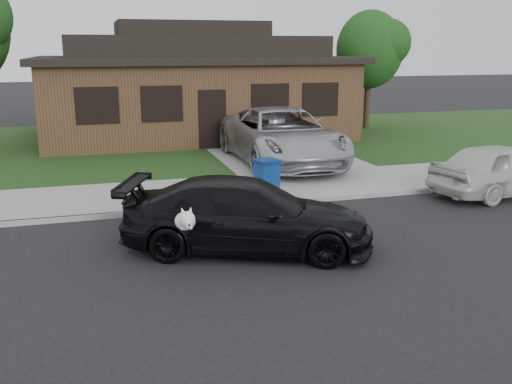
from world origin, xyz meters
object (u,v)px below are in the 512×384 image
object	(u,v)px
minivan	(282,136)
white_compact	(502,169)
sedan	(247,215)
recycling_bin	(267,177)

from	to	relation	value
minivan	white_compact	distance (m)	6.63
minivan	white_compact	bearing A→B (deg)	-48.53
white_compact	minivan	bearing A→B (deg)	31.17
sedan	minivan	xyz separation A→B (m)	(3.15, 7.18, 0.33)
sedan	white_compact	distance (m)	7.80
sedan	recycling_bin	bearing A→B (deg)	-1.39
sedan	minivan	bearing A→B (deg)	-2.08
white_compact	recycling_bin	distance (m)	6.16
white_compact	recycling_bin	size ratio (longest dim) A/B	4.47
recycling_bin	minivan	bearing A→B (deg)	50.42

